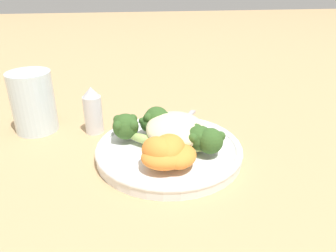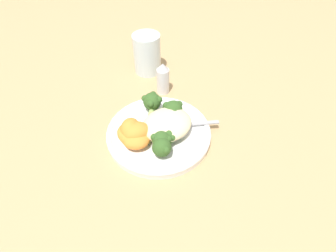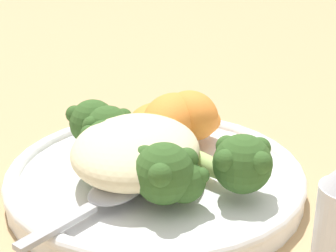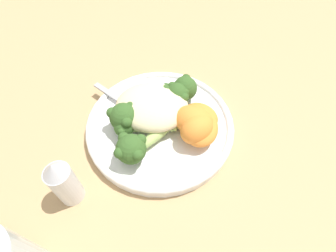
{
  "view_description": "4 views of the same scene",
  "coord_description": "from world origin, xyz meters",
  "px_view_note": "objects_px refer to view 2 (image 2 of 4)",
  "views": [
    {
      "loc": [
        0.45,
        -0.07,
        0.28
      ],
      "look_at": [
        -0.02,
        -0.01,
        0.05
      ],
      "focal_mm": 35.0,
      "sensor_mm": 36.0,
      "label": 1
    },
    {
      "loc": [
        0.21,
        0.33,
        0.45
      ],
      "look_at": [
        -0.03,
        0.01,
        0.03
      ],
      "focal_mm": 28.0,
      "sensor_mm": 36.0,
      "label": 2
    },
    {
      "loc": [
        -0.41,
        -0.07,
        0.22
      ],
      "look_at": [
        -0.01,
        -0.02,
        0.06
      ],
      "focal_mm": 60.0,
      "sensor_mm": 36.0,
      "label": 3
    },
    {
      "loc": [
        0.03,
        -0.25,
        0.36
      ],
      "look_at": [
        0.0,
        -0.02,
        0.04
      ],
      "focal_mm": 28.0,
      "sensor_mm": 36.0,
      "label": 4
    }
  ],
  "objects_px": {
    "broccoli_stalk_1": "(160,139)",
    "sweet_potato_chunk_3": "(136,132)",
    "sweet_potato_chunk_1": "(137,141)",
    "sweet_potato_chunk_2": "(131,134)",
    "plate": "(159,133)",
    "broccoli_stalk_3": "(170,133)",
    "broccoli_stalk_7": "(152,104)",
    "salt_shaker": "(163,78)",
    "sweet_potato_chunk_0": "(130,129)",
    "broccoli_stalk_2": "(164,135)",
    "broccoli_stalk_0": "(160,145)",
    "broccoli_stalk_5": "(172,111)",
    "broccoli_stalk_6": "(164,115)",
    "water_glass": "(147,54)",
    "quinoa_mound": "(167,124)",
    "spoon": "(185,124)",
    "broccoli_stalk_4": "(169,122)"
  },
  "relations": [
    {
      "from": "broccoli_stalk_1",
      "to": "sweet_potato_chunk_3",
      "type": "relative_size",
      "value": 1.32
    },
    {
      "from": "sweet_potato_chunk_1",
      "to": "sweet_potato_chunk_2",
      "type": "bearing_deg",
      "value": -89.06
    },
    {
      "from": "plate",
      "to": "broccoli_stalk_3",
      "type": "height_order",
      "value": "broccoli_stalk_3"
    },
    {
      "from": "broccoli_stalk_1",
      "to": "broccoli_stalk_7",
      "type": "relative_size",
      "value": 0.81
    },
    {
      "from": "broccoli_stalk_3",
      "to": "salt_shaker",
      "type": "xyz_separation_m",
      "value": [
        -0.1,
        -0.16,
        0.01
      ]
    },
    {
      "from": "sweet_potato_chunk_0",
      "to": "sweet_potato_chunk_2",
      "type": "height_order",
      "value": "sweet_potato_chunk_0"
    },
    {
      "from": "sweet_potato_chunk_3",
      "to": "broccoli_stalk_2",
      "type": "bearing_deg",
      "value": 138.91
    },
    {
      "from": "broccoli_stalk_0",
      "to": "broccoli_stalk_1",
      "type": "height_order",
      "value": "same"
    },
    {
      "from": "broccoli_stalk_5",
      "to": "broccoli_stalk_6",
      "type": "relative_size",
      "value": 1.0
    },
    {
      "from": "broccoli_stalk_3",
      "to": "sweet_potato_chunk_3",
      "type": "bearing_deg",
      "value": -168.07
    },
    {
      "from": "sweet_potato_chunk_0",
      "to": "water_glass",
      "type": "distance_m",
      "value": 0.28
    },
    {
      "from": "broccoli_stalk_3",
      "to": "broccoli_stalk_7",
      "type": "distance_m",
      "value": 0.09
    },
    {
      "from": "salt_shaker",
      "to": "sweet_potato_chunk_2",
      "type": "bearing_deg",
      "value": 33.45
    },
    {
      "from": "quinoa_mound",
      "to": "plate",
      "type": "bearing_deg",
      "value": -42.61
    },
    {
      "from": "broccoli_stalk_7",
      "to": "broccoli_stalk_5",
      "type": "bearing_deg",
      "value": -114.42
    },
    {
      "from": "spoon",
      "to": "broccoli_stalk_7",
      "type": "bearing_deg",
      "value": 142.55
    },
    {
      "from": "broccoli_stalk_5",
      "to": "sweet_potato_chunk_3",
      "type": "height_order",
      "value": "broccoli_stalk_5"
    },
    {
      "from": "salt_shaker",
      "to": "quinoa_mound",
      "type": "bearing_deg",
      "value": 56.61
    },
    {
      "from": "sweet_potato_chunk_2",
      "to": "sweet_potato_chunk_3",
      "type": "bearing_deg",
      "value": 145.99
    },
    {
      "from": "plate",
      "to": "water_glass",
      "type": "distance_m",
      "value": 0.27
    },
    {
      "from": "broccoli_stalk_2",
      "to": "sweet_potato_chunk_0",
      "type": "height_order",
      "value": "sweet_potato_chunk_0"
    },
    {
      "from": "quinoa_mound",
      "to": "broccoli_stalk_0",
      "type": "height_order",
      "value": "same"
    },
    {
      "from": "broccoli_stalk_6",
      "to": "sweet_potato_chunk_2",
      "type": "distance_m",
      "value": 0.09
    },
    {
      "from": "plate",
      "to": "quinoa_mound",
      "type": "relative_size",
      "value": 2.07
    },
    {
      "from": "broccoli_stalk_5",
      "to": "sweet_potato_chunk_3",
      "type": "distance_m",
      "value": 0.1
    },
    {
      "from": "sweet_potato_chunk_2",
      "to": "salt_shaker",
      "type": "height_order",
      "value": "salt_shaker"
    },
    {
      "from": "water_glass",
      "to": "broccoli_stalk_5",
      "type": "bearing_deg",
      "value": 69.68
    },
    {
      "from": "sweet_potato_chunk_2",
      "to": "spoon",
      "type": "bearing_deg",
      "value": 161.82
    },
    {
      "from": "broccoli_stalk_4",
      "to": "broccoli_stalk_7",
      "type": "bearing_deg",
      "value": 100.85
    },
    {
      "from": "quinoa_mound",
      "to": "sweet_potato_chunk_0",
      "type": "distance_m",
      "value": 0.08
    },
    {
      "from": "plate",
      "to": "broccoli_stalk_4",
      "type": "distance_m",
      "value": 0.04
    },
    {
      "from": "broccoli_stalk_2",
      "to": "broccoli_stalk_5",
      "type": "height_order",
      "value": "broccoli_stalk_5"
    },
    {
      "from": "broccoli_stalk_4",
      "to": "sweet_potato_chunk_1",
      "type": "relative_size",
      "value": 1.61
    },
    {
      "from": "broccoli_stalk_3",
      "to": "spoon",
      "type": "xyz_separation_m",
      "value": [
        -0.05,
        -0.0,
        -0.01
      ]
    },
    {
      "from": "broccoli_stalk_0",
      "to": "broccoli_stalk_3",
      "type": "relative_size",
      "value": 1.42
    },
    {
      "from": "broccoli_stalk_7",
      "to": "water_glass",
      "type": "relative_size",
      "value": 0.87
    },
    {
      "from": "broccoli_stalk_2",
      "to": "broccoli_stalk_6",
      "type": "height_order",
      "value": "broccoli_stalk_2"
    },
    {
      "from": "broccoli_stalk_5",
      "to": "broccoli_stalk_0",
      "type": "bearing_deg",
      "value": -151.34
    },
    {
      "from": "broccoli_stalk_2",
      "to": "spoon",
      "type": "height_order",
      "value": "broccoli_stalk_2"
    },
    {
      "from": "quinoa_mound",
      "to": "broccoli_stalk_6",
      "type": "xyz_separation_m",
      "value": [
        -0.02,
        -0.03,
        -0.01
      ]
    },
    {
      "from": "plate",
      "to": "broccoli_stalk_7",
      "type": "height_order",
      "value": "broccoli_stalk_7"
    },
    {
      "from": "spoon",
      "to": "sweet_potato_chunk_3",
      "type": "bearing_deg",
      "value": -164.97
    },
    {
      "from": "broccoli_stalk_0",
      "to": "broccoli_stalk_6",
      "type": "distance_m",
      "value": 0.1
    },
    {
      "from": "broccoli_stalk_4",
      "to": "spoon",
      "type": "relative_size",
      "value": 0.89
    },
    {
      "from": "broccoli_stalk_0",
      "to": "salt_shaker",
      "type": "relative_size",
      "value": 1.19
    },
    {
      "from": "broccoli_stalk_1",
      "to": "broccoli_stalk_5",
      "type": "bearing_deg",
      "value": 124.78
    },
    {
      "from": "broccoli_stalk_6",
      "to": "spoon",
      "type": "bearing_deg",
      "value": -79.32
    },
    {
      "from": "broccoli_stalk_2",
      "to": "water_glass",
      "type": "bearing_deg",
      "value": 125.84
    },
    {
      "from": "broccoli_stalk_4",
      "to": "sweet_potato_chunk_1",
      "type": "height_order",
      "value": "broccoli_stalk_4"
    },
    {
      "from": "plate",
      "to": "sweet_potato_chunk_1",
      "type": "relative_size",
      "value": 4.17
    }
  ]
}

